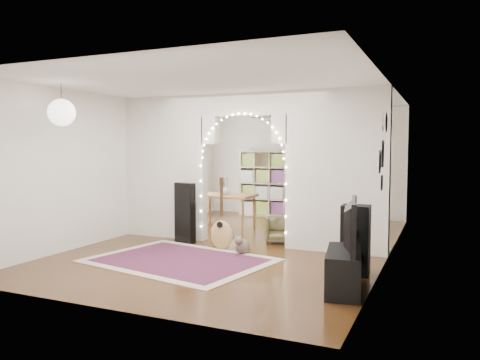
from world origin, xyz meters
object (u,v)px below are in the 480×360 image
at_px(media_console, 344,271).
at_px(dining_chair_left, 280,230).
at_px(acoustic_guitar, 222,223).
at_px(floor_speaker, 356,240).
at_px(dining_chair_right, 314,214).
at_px(dining_table, 226,198).
at_px(bookcase, 271,183).

relative_size(media_console, dining_chair_left, 1.94).
xyz_separation_m(acoustic_guitar, dining_chair_left, (0.71, 0.97, -0.22)).
height_order(floor_speaker, dining_chair_right, floor_speaker).
bearing_deg(dining_chair_right, media_console, -88.40).
xyz_separation_m(acoustic_guitar, dining_table, (-0.74, 1.71, 0.23)).
bearing_deg(acoustic_guitar, dining_table, 109.04).
relative_size(floor_speaker, media_console, 0.96).
relative_size(acoustic_guitar, dining_chair_left, 2.02).
height_order(acoustic_guitar, dining_table, acoustic_guitar).
xyz_separation_m(dining_table, dining_chair_left, (1.45, -0.74, -0.45)).
distance_m(acoustic_guitar, media_console, 2.80).
height_order(bookcase, dining_chair_left, bookcase).
bearing_deg(dining_chair_left, floor_speaker, -67.70).
distance_m(media_console, dining_table, 4.48).
height_order(floor_speaker, dining_chair_left, floor_speaker).
bearing_deg(media_console, dining_chair_right, 99.12).
bearing_deg(acoustic_guitar, media_console, -36.51).
bearing_deg(dining_table, floor_speaker, -39.00).
distance_m(floor_speaker, dining_chair_right, 4.27).
bearing_deg(dining_chair_right, dining_chair_left, -108.21).
height_order(acoustic_guitar, floor_speaker, acoustic_guitar).
distance_m(acoustic_guitar, dining_chair_right, 3.35).
bearing_deg(dining_table, bookcase, 84.94).
relative_size(media_console, dining_table, 0.82).
distance_m(dining_table, dining_chair_right, 2.19).
bearing_deg(media_console, dining_table, 124.42).
bearing_deg(dining_chair_left, media_console, -78.67).
distance_m(floor_speaker, bookcase, 5.64).
height_order(bookcase, dining_chair_right, bookcase).
xyz_separation_m(media_console, dining_chair_left, (-1.65, 2.46, -0.01)).
bearing_deg(bookcase, dining_chair_left, -85.67).
xyz_separation_m(media_console, bookcase, (-2.95, 5.59, 0.58)).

